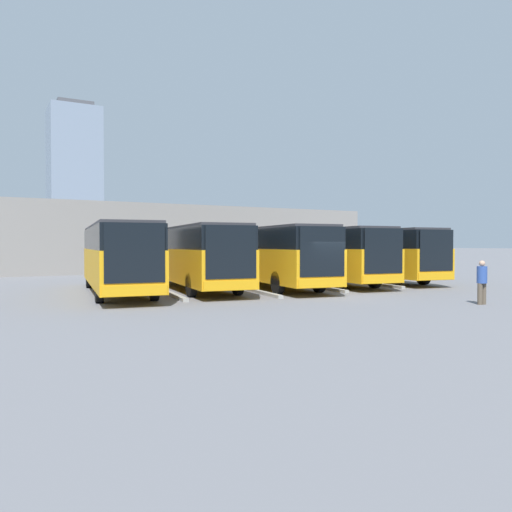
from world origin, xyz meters
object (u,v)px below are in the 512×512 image
(bus_2, at_px, (268,254))
(bus_4, at_px, (117,256))
(bus_1, at_px, (322,253))
(bus_0, at_px, (370,253))
(bus_3, at_px, (194,255))
(pedestrian, at_px, (482,281))

(bus_2, relative_size, bus_4, 1.00)
(bus_1, xyz_separation_m, bus_4, (12.37, 0.24, 0.00))
(bus_2, bearing_deg, bus_4, 4.64)
(bus_0, relative_size, bus_1, 1.00)
(bus_1, height_order, bus_3, same)
(bus_3, height_order, bus_4, same)
(bus_4, xyz_separation_m, pedestrian, (-11.64, 11.41, -0.91))
(bus_0, relative_size, bus_4, 1.00)
(bus_3, bearing_deg, bus_0, -171.80)
(bus_2, height_order, bus_4, same)
(bus_1, relative_size, bus_3, 1.00)
(bus_0, height_order, bus_1, same)
(bus_3, bearing_deg, bus_2, 177.04)
(bus_1, bearing_deg, bus_4, 8.17)
(bus_4, height_order, pedestrian, bus_4)
(bus_0, distance_m, bus_3, 12.38)
(bus_4, relative_size, pedestrian, 7.24)
(bus_3, xyz_separation_m, pedestrian, (-7.52, 11.79, -0.91))
(bus_4, bearing_deg, bus_1, -171.83)
(bus_2, relative_size, pedestrian, 7.24)
(bus_0, bearing_deg, bus_1, 12.41)
(bus_1, distance_m, bus_2, 4.17)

